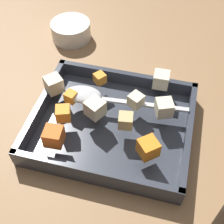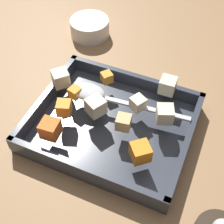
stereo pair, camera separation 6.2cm
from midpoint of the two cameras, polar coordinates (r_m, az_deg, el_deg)
The scene contains 15 objects.
ground_plane at distance 0.66m, azimuth -3.43°, elevation -3.10°, with size 4.00×4.00×0.00m, color #936D47.
baking_dish at distance 0.65m, azimuth -2.71°, elevation -2.64°, with size 0.32×0.27×0.05m.
carrot_chunk_corner_ne at distance 0.68m, azimuth -4.85°, elevation 6.04°, with size 0.02×0.02×0.02m, color orange.
carrot_chunk_heap_side at distance 0.65m, azimuth -10.22°, elevation 2.61°, with size 0.02×0.02×0.02m, color orange.
carrot_chunk_corner_sw at distance 0.59m, azimuth -13.60°, elevation -4.52°, with size 0.03×0.03×0.03m, color orange.
carrot_chunk_near_spoon at distance 0.56m, azimuth 3.50°, elevation -6.75°, with size 0.03×0.03×0.03m, color orange.
carrot_chunk_corner_nw at distance 0.62m, azimuth -11.74°, elevation -0.42°, with size 0.03×0.03×0.03m, color orange.
potato_chunk_mid_left at distance 0.63m, azimuth 1.62°, elevation 1.99°, with size 0.03×0.03×0.03m, color beige.
potato_chunk_under_handle at distance 0.62m, azimuth 6.71°, elevation 0.62°, with size 0.03×0.03×0.03m, color beige.
potato_chunk_corner_se at distance 0.62m, azimuth -5.98°, elevation 0.55°, with size 0.03×0.03×0.03m, color beige.
potato_chunk_back_center at distance 0.67m, azimuth 6.40°, elevation 5.77°, with size 0.03×0.03×0.03m, color beige.
potato_chunk_far_right at distance 0.60m, azimuth -0.43°, elevation -1.78°, with size 0.03×0.03×0.03m, color tan.
parsnip_chunk_front_center at distance 0.68m, azimuth -13.19°, elevation 4.85°, with size 0.03×0.03×0.03m, color beige.
serving_spoon at distance 0.65m, azimuth -6.86°, elevation 2.88°, with size 0.26×0.05×0.02m.
small_prep_bowl at distance 0.89m, azimuth -9.56°, elevation 14.38°, with size 0.11×0.11×0.05m, color silver.
Camera 1 is at (0.11, -0.39, 0.53)m, focal length 50.02 mm.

